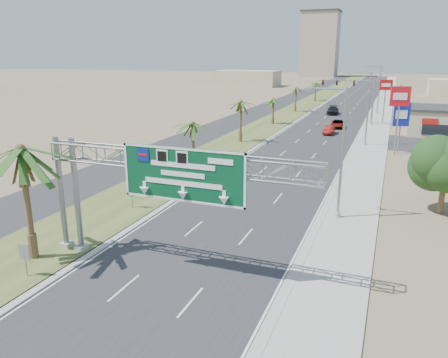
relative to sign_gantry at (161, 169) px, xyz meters
name	(u,v)px	position (x,y,z in m)	size (l,w,h in m)	color
road	(351,102)	(1.06, 100.07, -6.05)	(12.00, 300.00, 0.02)	#28282B
sidewalk_right	(385,103)	(9.56, 100.07, -6.01)	(4.00, 300.00, 0.10)	#9E9B93
median_grass	(313,101)	(-8.94, 100.07, -6.00)	(7.00, 300.00, 0.12)	#425224
opposing_road	(288,100)	(-15.94, 100.07, -6.05)	(8.00, 300.00, 0.02)	#28282B
sign_gantry	(161,169)	(0.00, 0.00, 0.00)	(16.75, 1.24, 7.50)	gray
palm_near	(20,150)	(-8.14, -1.93, 0.87)	(5.70, 5.70, 8.35)	brown
palm_row_b	(193,125)	(-8.44, 22.07, -1.16)	(3.99, 3.99, 5.95)	brown
palm_row_c	(241,103)	(-8.44, 38.07, -0.39)	(3.99, 3.99, 6.75)	brown
palm_row_d	(273,100)	(-8.44, 56.07, -1.64)	(3.99, 3.99, 5.45)	brown
palm_row_e	(296,89)	(-8.44, 75.07, -0.97)	(3.99, 3.99, 6.15)	brown
palm_row_f	(316,83)	(-8.44, 100.07, -1.35)	(3.99, 3.99, 5.75)	brown
streetlight_near	(339,159)	(8.36, 12.07, -1.36)	(3.27, 0.44, 10.00)	gray
streetlight_mid	(366,112)	(8.36, 42.07, -1.36)	(3.27, 0.44, 10.00)	gray
streetlight_far	(378,92)	(8.36, 78.07, -1.36)	(3.27, 0.44, 10.00)	gray
signal_mast	(362,97)	(6.23, 62.05, -1.21)	(10.28, 0.71, 8.00)	gray
oak_near	(447,158)	(16.06, 16.07, -1.53)	(4.50, 4.50, 6.80)	brown
median_signback_a	(24,254)	(-6.74, -3.93, -4.61)	(0.75, 0.08, 2.08)	gray
median_signback_b	(131,192)	(-7.44, 8.07, -4.61)	(0.75, 0.08, 2.08)	gray
tower_distant	(320,45)	(-30.94, 240.07, 11.44)	(20.00, 16.00, 35.00)	tan
building_distant_left	(248,78)	(-43.94, 150.07, -3.06)	(24.00, 14.00, 6.00)	tan
car_left_lane	(223,171)	(-3.93, 19.55, -5.31)	(1.76, 4.38, 1.49)	black
car_mid_lane	(329,130)	(2.56, 49.50, -5.39)	(1.40, 4.02, 1.33)	maroon
car_right_lane	(338,124)	(3.06, 56.32, -5.40)	(2.20, 4.76, 1.32)	gray
car_far	(333,110)	(-0.19, 74.19, -5.23)	(2.31, 5.69, 1.65)	black
pole_sign_red_near	(400,100)	(12.42, 37.56, 0.77)	(2.38, 0.99, 8.71)	gray
pole_sign_blue	(401,116)	(12.82, 38.70, -1.28)	(2.00, 0.86, 6.68)	gray
pole_sign_red_far	(386,88)	(10.14, 63.67, 0.33)	(2.21, 0.76, 8.10)	gray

